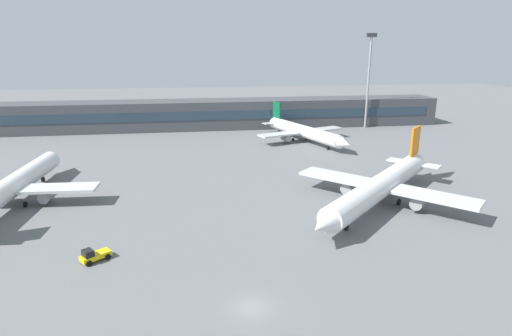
# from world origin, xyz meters

# --- Properties ---
(ground_plane) EXTENTS (400.00, 400.00, 0.00)m
(ground_plane) POSITION_xyz_m (0.00, 40.00, 0.00)
(ground_plane) COLOR slate
(terminal_building) EXTENTS (150.94, 12.13, 9.00)m
(terminal_building) POSITION_xyz_m (0.00, 98.63, 4.50)
(terminal_building) COLOR #3F4247
(terminal_building) RESTS_ON ground_plane
(airplane_near) EXTENTS (33.73, 33.02, 10.79)m
(airplane_near) POSITION_xyz_m (25.11, 25.14, 3.29)
(airplane_near) COLOR silver
(airplane_near) RESTS_ON ground_plane
(airplane_mid) EXTENTS (28.34, 40.63, 10.03)m
(airplane_mid) POSITION_xyz_m (-35.76, 35.26, 3.06)
(airplane_mid) COLOR white
(airplane_mid) RESTS_ON ground_plane
(airplane_far) EXTENTS (26.15, 36.51, 9.39)m
(airplane_far) POSITION_xyz_m (25.00, 74.09, 2.86)
(airplane_far) COLOR white
(airplane_far) RESTS_ON ground_plane
(baggage_tug_yellow) EXTENTS (3.78, 3.36, 1.75)m
(baggage_tug_yellow) POSITION_xyz_m (-18.05, 12.34, 0.80)
(baggage_tug_yellow) COLOR yellow
(baggage_tug_yellow) RESTS_ON ground_plane
(floodlight_tower_west) EXTENTS (3.20, 0.80, 29.66)m
(floodlight_tower_west) POSITION_xyz_m (50.41, 91.84, 16.91)
(floodlight_tower_west) COLOR gray
(floodlight_tower_west) RESTS_ON ground_plane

